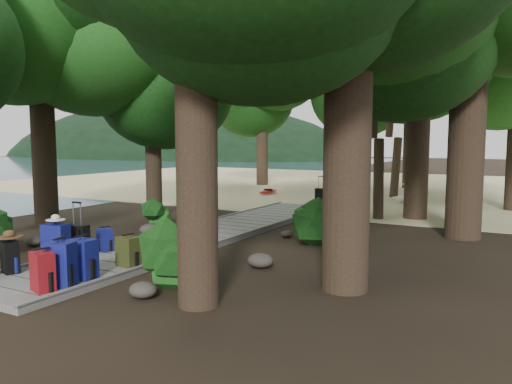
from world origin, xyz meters
The scene contains 44 objects.
ground centered at (0.00, 0.00, 0.00)m, with size 120.00×120.00×0.00m, color black.
sand_beach centered at (0.00, 16.00, 0.01)m, with size 40.00×22.00×0.02m, color #CEC08B.
water_bay centered at (-32.00, 25.00, 0.00)m, with size 50.00×60.00×0.02m, color #2C4C5B.
distant_hill centered at (-40.00, 48.00, 0.00)m, with size 32.00×16.00×12.00m, color black.
boardwalk centered at (0.00, 1.00, 0.06)m, with size 2.00×12.00×0.12m, color gray.
backpack_left_b centered at (-0.74, -3.89, 0.43)m, with size 0.33×0.24×0.61m, color black, non-canonical shape.
backpack_left_c centered at (-0.63, -3.03, 0.53)m, with size 0.44×0.31×0.81m, color navy, non-canonical shape.
backpack_left_d centered at (-0.60, -1.86, 0.37)m, with size 0.33×0.24×0.51m, color navy, non-canonical shape.
backpack_right_a centered at (0.65, -4.31, 0.45)m, with size 0.37×0.26×0.66m, color maroon, non-canonical shape.
backpack_right_b centered at (0.68, -4.02, 0.51)m, with size 0.43×0.30×0.78m, color navy, non-canonical shape.
backpack_right_c centered at (0.64, -3.54, 0.49)m, with size 0.43×0.30×0.73m, color navy, non-canonical shape.
backpack_right_d centered at (0.71, -2.56, 0.42)m, with size 0.39×0.28×0.59m, color #37431B, non-canonical shape.
duffel_right_khaki centered at (0.80, -2.16, 0.32)m, with size 0.39×0.59×0.39m, color brown, non-canonical shape.
suitcase_on_boardwalk centered at (-0.63, -2.53, 0.44)m, with size 0.41×0.23×0.64m, color black, non-canonical shape.
lone_suitcase_on_sand centered at (0.29, 7.80, 0.33)m, with size 0.39×0.22×0.61m, color black, non-canonical shape.
hat_brown centered at (-0.79, -3.86, 0.80)m, with size 0.45×0.45×0.13m, color #51351E, non-canonical shape.
hat_white centered at (-0.60, -3.05, 0.99)m, with size 0.34×0.34×0.11m, color silver, non-canonical shape.
kayak centered at (-3.11, 10.13, 0.17)m, with size 0.66×3.01×0.30m, color #A9100E.
sun_lounger centered at (2.93, 10.33, 0.35)m, with size 0.66×2.04×0.66m, color silver, non-canonical shape.
tree_right_a centered at (2.89, -3.42, 4.26)m, with size 5.11×5.11×8.51m, color black, non-canonical shape.
tree_right_c centered at (3.28, 2.01, 4.59)m, with size 5.31×5.31×9.18m, color black, non-canonical shape.
tree_right_e centered at (3.95, 6.36, 5.03)m, with size 5.59×5.59×10.06m, color black, non-canonical shape.
tree_left_b centered at (-4.97, 0.15, 4.71)m, with size 5.24×5.24×9.42m, color black, non-canonical shape.
tree_left_c centered at (-3.35, 2.87, 3.57)m, with size 4.10×4.10×7.14m, color black, non-canonical shape.
tree_back_a centered at (-1.47, 15.31, 4.51)m, with size 5.21×5.21×9.02m, color black, non-canonical shape.
tree_back_b centered at (1.63, 16.22, 4.82)m, with size 5.40×5.40×9.64m, color black, non-canonical shape.
tree_back_c centered at (4.62, 15.84, 5.07)m, with size 5.63×5.63×10.13m, color black, non-canonical shape.
tree_back_d centered at (-5.58, 14.11, 4.38)m, with size 5.25×5.25×8.75m, color black, non-canonical shape.
palm_right_a centered at (3.12, 6.00, 3.67)m, with size 4.31×4.31×7.34m, color #123E11, non-canonical shape.
palm_right_b centered at (5.31, 10.30, 3.99)m, with size 4.13×4.13×7.98m, color #123E11, non-canonical shape.
palm_right_c centered at (2.26, 11.90, 3.76)m, with size 4.73×4.73×7.52m, color #123E11, non-canonical shape.
palm_left_a centered at (-4.74, 6.38, 3.53)m, with size 4.44×4.44×7.06m, color #123E11, non-canonical shape.
rock_left_b centered at (-2.77, -1.93, 0.11)m, with size 0.40×0.36×0.22m, color #4C473F, non-canonical shape.
rock_left_c centered at (-1.31, 0.32, 0.15)m, with size 0.54×0.49×0.30m, color #4C473F, non-canonical shape.
rock_left_d centered at (-2.43, 3.44, 0.09)m, with size 0.32×0.29×0.18m, color #4C473F, non-canonical shape.
rock_right_a centered at (1.95, -3.55, 0.12)m, with size 0.45×0.40×0.25m, color #4C473F, non-canonical shape.
rock_right_b centered at (2.64, -1.09, 0.14)m, with size 0.50×0.45×0.27m, color #4C473F, non-canonical shape.
rock_right_c centered at (1.79, 1.82, 0.08)m, with size 0.31×0.28×0.17m, color #4C473F, non-canonical shape.
rock_right_d centered at (3.05, 3.55, 0.16)m, with size 0.59×0.53×0.33m, color #4C473F, non-canonical shape.
shrub_left_b centered at (-2.05, 1.37, 0.36)m, with size 0.80×0.80×0.72m, color #225319, non-canonical shape.
shrub_left_c centered at (-3.15, 4.78, 0.56)m, with size 1.24×1.24×1.11m, color #225319, non-canonical shape.
shrub_right_a centered at (2.02, -2.97, 0.47)m, with size 1.05×1.05×0.94m, color #225319, non-canonical shape.
shrub_right_b centered at (2.70, 1.57, 0.56)m, with size 1.25×1.25×1.13m, color #225319, non-canonical shape.
shrub_right_c centered at (1.96, 5.33, 0.38)m, with size 0.85×0.85×0.77m, color #225319, non-canonical shape.
Camera 1 is at (7.07, -9.17, 2.41)m, focal length 35.00 mm.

